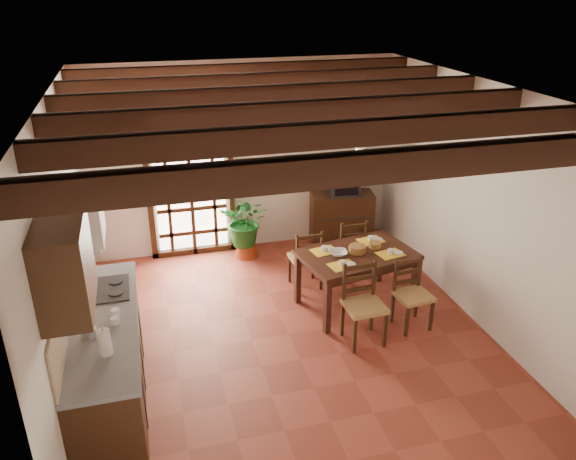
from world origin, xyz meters
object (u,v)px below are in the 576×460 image
object	(u,v)px
dining_table	(357,260)
crt_tv	(343,182)
chair_far_right	(349,258)
kitchen_counter	(108,359)
chair_far_left	(305,268)
sideboard	(341,218)
chair_near_right	(412,306)
chair_near_left	(363,318)
potted_plant	(246,221)
pendant_lamp	(360,143)

from	to	relation	value
dining_table	crt_tv	size ratio (longest dim) A/B	3.18
chair_far_right	kitchen_counter	bearing A→B (deg)	30.64
kitchen_counter	chair_far_left	distance (m)	2.97
kitchen_counter	sideboard	xyz separation A→B (m)	(3.41, 2.83, -0.07)
chair_near_right	chair_far_left	xyz separation A→B (m)	(-0.93, 1.24, 0.00)
kitchen_counter	chair_near_left	world-z (taller)	kitchen_counter
dining_table	chair_near_left	xyz separation A→B (m)	(-0.20, -0.74, -0.35)
kitchen_counter	potted_plant	xyz separation A→B (m)	(1.89, 2.73, 0.10)
kitchen_counter	dining_table	bearing A→B (deg)	19.09
chair_near_right	crt_tv	xyz separation A→B (m)	(0.01, 2.42, 0.73)
dining_table	chair_far_right	size ratio (longest dim) A/B	1.72
dining_table	chair_near_right	distance (m)	0.86
dining_table	chair_near_left	distance (m)	0.85
chair_near_right	potted_plant	world-z (taller)	potted_plant
chair_far_right	pendant_lamp	xyz separation A→B (m)	(-0.20, -0.65, 1.80)
chair_far_right	chair_near_left	bearing A→B (deg)	76.29
sideboard	crt_tv	distance (m)	0.59
chair_near_right	sideboard	bearing A→B (deg)	83.82
chair_far_left	chair_far_right	size ratio (longest dim) A/B	0.97
dining_table	crt_tv	distance (m)	1.90
crt_tv	potted_plant	xyz separation A→B (m)	(-1.52, -0.09, -0.43)
dining_table	crt_tv	world-z (taller)	crt_tv
chair_far_right	crt_tv	xyz separation A→B (m)	(0.28, 1.06, 0.72)
dining_table	chair_far_left	bearing A→B (deg)	116.16
dining_table	potted_plant	xyz separation A→B (m)	(-1.05, 1.72, -0.07)
sideboard	chair_near_left	bearing A→B (deg)	-95.19
pendant_lamp	chair_near_right	bearing A→B (deg)	-57.05
pendant_lamp	chair_far_left	bearing A→B (deg)	131.99
sideboard	chair_far_right	bearing A→B (deg)	-94.89
kitchen_counter	chair_far_left	world-z (taller)	kitchen_counter
chair_near_left	dining_table	bearing A→B (deg)	72.61
chair_near_left	sideboard	xyz separation A→B (m)	(0.67, 2.55, 0.11)
crt_tv	potted_plant	size ratio (longest dim) A/B	0.24
chair_far_right	potted_plant	bearing A→B (deg)	-36.66
pendant_lamp	chair_far_right	bearing A→B (deg)	72.83
chair_far_left	chair_near_right	bearing A→B (deg)	124.48
chair_far_left	pendant_lamp	distance (m)	1.94
sideboard	kitchen_counter	bearing A→B (deg)	-130.74
chair_near_right	chair_near_left	bearing A→B (deg)	-175.18
potted_plant	pendant_lamp	bearing A→B (deg)	-57.11
sideboard	potted_plant	distance (m)	1.53
kitchen_counter	dining_table	size ratio (longest dim) A/B	1.50
chair_far_right	crt_tv	world-z (taller)	crt_tv
chair_near_left	potted_plant	size ratio (longest dim) A/B	0.47
dining_table	chair_near_left	world-z (taller)	chair_near_left
chair_far_left	crt_tv	bearing A→B (deg)	-130.95
chair_near_left	pendant_lamp	size ratio (longest dim) A/B	1.10
kitchen_counter	chair_near_left	distance (m)	2.75
dining_table	pendant_lamp	xyz separation A→B (m)	(0.00, 0.10, 1.44)
chair_near_left	chair_far_left	size ratio (longest dim) A/B	1.10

